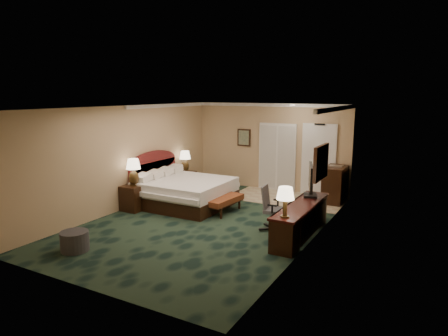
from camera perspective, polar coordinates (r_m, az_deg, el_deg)
The scene contains 25 objects.
floor at distance 9.59m, azimuth -2.17°, elevation -7.68°, with size 5.00×7.50×0.00m, color black.
ceiling at distance 9.10m, azimuth -2.29°, elevation 8.67°, with size 5.00×7.50×0.00m, color silver.
wall_back at distance 12.57m, azimuth 6.63°, elevation 3.01°, with size 5.00×0.00×2.70m, color tan.
wall_front at distance 6.42m, azimuth -19.82°, elevation -5.07°, with size 5.00×0.00×2.70m, color tan.
wall_left at distance 10.74m, azimuth -13.74°, elevation 1.45°, with size 0.00×7.50×2.70m, color tan.
wall_right at distance 8.26m, azimuth 12.80°, elevation -1.24°, with size 0.00×7.50×2.70m, color tan.
crown_molding at distance 9.10m, azimuth -2.29°, elevation 8.36°, with size 5.00×7.50×0.10m, color white, non-canonical shape.
tile_patch at distance 11.74m, azimuth 8.98°, elevation -4.30°, with size 3.20×1.70×0.01m, color beige.
headboard at distance 11.56m, azimuth -10.04°, elevation -1.04°, with size 0.12×2.00×1.40m, color #520A12, non-canonical shape.
entry_door at distance 12.09m, azimuth 13.35°, elevation 1.04°, with size 1.02×0.06×2.18m, color white.
closet_doors at distance 12.49m, azimuth 7.59°, elevation 1.54°, with size 1.20×0.06×2.10m, color beige.
wall_art at distance 12.87m, azimuth 2.87°, elevation 4.37°, with size 0.45×0.06×0.55m, color #445B4F.
wall_mirror at distance 8.81m, azimuth 13.70°, elevation 0.77°, with size 0.05×0.95×0.75m, color white.
bed at distance 10.89m, azimuth -5.51°, elevation -3.52°, with size 2.24×2.07×0.71m, color white.
nightstand_near at distance 10.70m, azimuth -12.70°, elevation -4.15°, with size 0.52×0.60×0.66m, color black.
nightstand_far at distance 12.59m, azimuth -5.45°, elevation -1.85°, with size 0.47×0.54×0.59m, color black.
lamp_near at distance 10.54m, azimuth -12.80°, elevation -0.59°, with size 0.37×0.37×0.70m, color black, non-canonical shape.
lamp_far at distance 12.45m, azimuth -5.58°, elevation 0.94°, with size 0.35×0.35×0.66m, color black, non-canonical shape.
bed_bench at distance 10.23m, azimuth 0.17°, elevation -5.30°, with size 0.41×1.19×0.40m, color brown.
ottoman at distance 8.37m, azimuth -20.56°, elevation -9.76°, with size 0.54×0.54×0.39m, color #323232.
desk at distance 8.69m, azimuth 10.89°, elevation -7.37°, with size 0.53×2.46×0.71m, color black.
tv at distance 9.19m, azimuth 12.28°, elevation -1.78°, with size 0.08×0.94×0.73m, color black.
desk_lamp at distance 7.59m, azimuth 8.73°, elevation -4.82°, with size 0.34×0.34×0.60m, color black, non-canonical shape.
desk_chair at distance 8.94m, azimuth 7.30°, elevation -5.77°, with size 0.58×0.55×1.00m, color #44424E, non-canonical shape.
minibar at distance 11.55m, azimuth 15.57°, elevation -2.27°, with size 0.53×0.96×1.01m, color black.
Camera 1 is at (4.70, -7.79, 3.03)m, focal length 32.00 mm.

